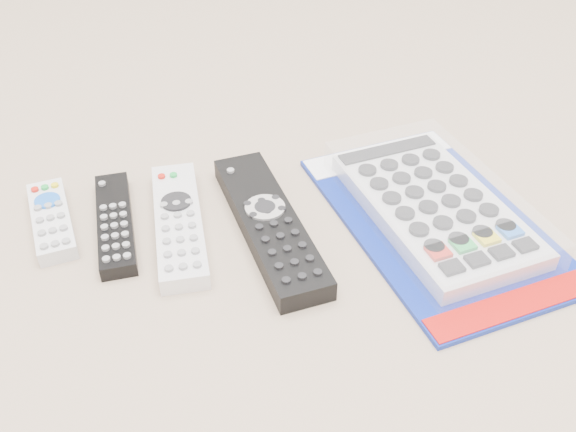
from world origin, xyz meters
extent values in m
plane|color=gray|center=(0.00, 0.00, 0.00)|extent=(5.00, 5.00, 0.00)
cube|color=silver|center=(-0.21, 0.04, 0.01)|extent=(0.07, 0.14, 0.02)
cylinder|color=blue|center=(-0.22, 0.06, 0.02)|extent=(0.03, 0.03, 0.00)
cube|color=black|center=(-0.14, 0.02, 0.01)|extent=(0.05, 0.17, 0.02)
cube|color=silver|center=(-0.07, 0.00, 0.01)|extent=(0.05, 0.20, 0.02)
cylinder|color=black|center=(-0.07, 0.03, 0.02)|extent=(0.03, 0.03, 0.00)
cube|color=black|center=(0.03, -0.02, 0.01)|extent=(0.10, 0.26, 0.02)
cylinder|color=silver|center=(0.02, -0.01, 0.03)|extent=(0.05, 0.05, 0.00)
cube|color=navy|center=(0.22, -0.04, 0.00)|extent=(0.26, 0.36, 0.01)
cube|color=white|center=(0.19, 0.10, 0.01)|extent=(0.20, 0.08, 0.00)
cube|color=#A40E0B|center=(0.24, -0.18, 0.01)|extent=(0.20, 0.07, 0.00)
cube|color=silver|center=(0.22, -0.03, 0.02)|extent=(0.18, 0.28, 0.02)
cube|color=white|center=(0.22, -0.03, 0.02)|extent=(0.20, 0.29, 0.04)
camera|label=1|loc=(-0.06, -0.57, 0.47)|focal=40.00mm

